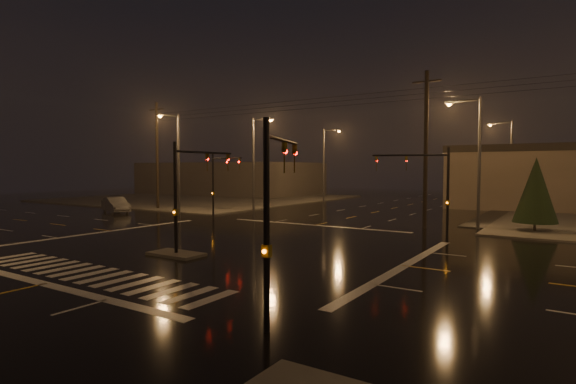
% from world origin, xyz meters
% --- Properties ---
extents(ground, '(140.00, 140.00, 0.00)m').
position_xyz_m(ground, '(0.00, 0.00, 0.00)').
color(ground, black).
rests_on(ground, ground).
extents(sidewalk_nw, '(36.00, 36.00, 0.12)m').
position_xyz_m(sidewalk_nw, '(-30.00, 30.00, 0.06)').
color(sidewalk_nw, '#44423D').
rests_on(sidewalk_nw, ground).
extents(median_island, '(3.00, 1.60, 0.15)m').
position_xyz_m(median_island, '(0.00, -4.00, 0.07)').
color(median_island, '#44423D').
rests_on(median_island, ground).
extents(crosswalk, '(15.00, 2.60, 0.01)m').
position_xyz_m(crosswalk, '(0.00, -9.00, 0.01)').
color(crosswalk, beige).
rests_on(crosswalk, ground).
extents(stop_bar_near, '(16.00, 0.50, 0.01)m').
position_xyz_m(stop_bar_near, '(0.00, -11.00, 0.01)').
color(stop_bar_near, beige).
rests_on(stop_bar_near, ground).
extents(stop_bar_far, '(16.00, 0.50, 0.01)m').
position_xyz_m(stop_bar_far, '(0.00, 11.00, 0.01)').
color(stop_bar_far, beige).
rests_on(stop_bar_far, ground).
extents(commercial_block, '(30.00, 18.00, 5.60)m').
position_xyz_m(commercial_block, '(-35.00, 42.00, 2.80)').
color(commercial_block, '#453E3C').
rests_on(commercial_block, ground).
extents(signal_mast_median, '(0.25, 4.59, 6.00)m').
position_xyz_m(signal_mast_median, '(0.00, -3.07, 3.75)').
color(signal_mast_median, black).
rests_on(signal_mast_median, ground).
extents(signal_mast_ne, '(4.84, 1.86, 6.00)m').
position_xyz_m(signal_mast_ne, '(9.50, 10.14, 3.79)').
color(signal_mast_ne, black).
rests_on(signal_mast_ne, ground).
extents(signal_mast_nw, '(4.84, 1.86, 6.00)m').
position_xyz_m(signal_mast_nw, '(-9.50, 10.14, 3.79)').
color(signal_mast_nw, black).
rests_on(signal_mast_nw, ground).
extents(signal_mast_se, '(1.55, 3.87, 6.00)m').
position_xyz_m(signal_mast_se, '(10.23, -9.75, 3.71)').
color(signal_mast_se, black).
rests_on(signal_mast_se, ground).
extents(streetlight_1, '(2.77, 0.32, 10.00)m').
position_xyz_m(streetlight_1, '(-11.18, 18.00, 5.80)').
color(streetlight_1, '#38383A').
rests_on(streetlight_1, ground).
extents(streetlight_2, '(2.77, 0.32, 10.00)m').
position_xyz_m(streetlight_2, '(-11.18, 34.00, 5.80)').
color(streetlight_2, '#38383A').
rests_on(streetlight_2, ground).
extents(streetlight_3, '(2.77, 0.32, 10.00)m').
position_xyz_m(streetlight_3, '(11.18, 16.00, 5.80)').
color(streetlight_3, '#38383A').
rests_on(streetlight_3, ground).
extents(streetlight_4, '(2.77, 0.32, 10.00)m').
position_xyz_m(streetlight_4, '(11.18, 36.00, 5.80)').
color(streetlight_4, '#38383A').
rests_on(streetlight_4, ground).
extents(streetlight_5, '(0.32, 2.77, 10.00)m').
position_xyz_m(streetlight_5, '(-16.00, 11.18, 5.80)').
color(streetlight_5, '#38383A').
rests_on(streetlight_5, ground).
extents(utility_pole_0, '(2.20, 0.32, 12.00)m').
position_xyz_m(utility_pole_0, '(-22.00, 14.00, 6.13)').
color(utility_pole_0, black).
rests_on(utility_pole_0, ground).
extents(utility_pole_1, '(2.20, 0.32, 12.00)m').
position_xyz_m(utility_pole_1, '(8.00, 14.00, 6.13)').
color(utility_pole_1, black).
rests_on(utility_pole_1, ground).
extents(conifer_0, '(3.01, 3.01, 5.40)m').
position_xyz_m(conifer_0, '(15.31, 16.14, 3.05)').
color(conifer_0, black).
rests_on(conifer_0, ground).
extents(car_crossing, '(5.20, 3.36, 1.62)m').
position_xyz_m(car_crossing, '(-22.50, 8.84, 0.81)').
color(car_crossing, '#56585D').
rests_on(car_crossing, ground).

